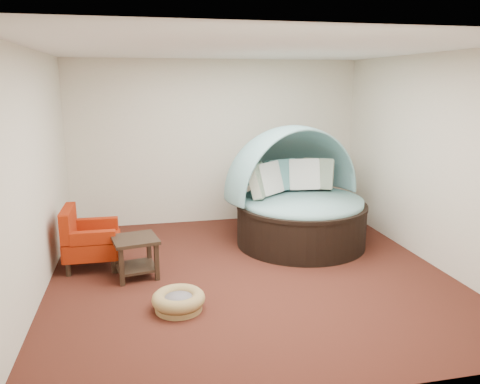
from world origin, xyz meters
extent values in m
plane|color=#4E2016|center=(0.00, 0.00, 0.00)|extent=(5.00, 5.00, 0.00)
plane|color=beige|center=(0.00, 2.50, 1.40)|extent=(5.00, 0.00, 5.00)
plane|color=beige|center=(0.00, -2.50, 1.40)|extent=(5.00, 0.00, 5.00)
plane|color=beige|center=(-2.50, 0.00, 1.40)|extent=(0.00, 5.00, 5.00)
plane|color=beige|center=(2.50, 0.00, 1.40)|extent=(0.00, 5.00, 5.00)
plane|color=white|center=(0.00, 0.00, 2.80)|extent=(5.00, 5.00, 0.00)
cylinder|color=black|center=(1.03, 0.97, 0.30)|extent=(2.41, 2.41, 0.59)
cylinder|color=black|center=(1.03, 0.97, 0.61)|extent=(2.44, 2.44, 0.05)
cylinder|color=#8DC7BF|center=(1.03, 0.97, 0.66)|extent=(2.28, 2.28, 0.13)
cube|color=#37634E|center=(0.39, 1.14, 0.98)|extent=(0.48, 0.57, 0.52)
cube|color=white|center=(0.59, 1.27, 0.98)|extent=(0.56, 0.53, 0.52)
cube|color=#5C9EA1|center=(0.87, 1.48, 0.98)|extent=(0.56, 0.41, 0.52)
cube|color=white|center=(1.23, 1.46, 0.98)|extent=(0.52, 0.33, 0.52)
cube|color=#37634E|center=(1.47, 1.46, 0.98)|extent=(0.57, 0.48, 0.52)
cylinder|color=olive|center=(-0.99, -0.78, 0.03)|extent=(0.65, 0.65, 0.06)
torus|color=olive|center=(-0.99, -0.78, 0.13)|extent=(0.73, 0.73, 0.15)
cylinder|color=slate|center=(-0.99, -0.78, 0.11)|extent=(0.44, 0.44, 0.09)
cylinder|color=black|center=(-2.29, 0.43, 0.08)|extent=(0.07, 0.07, 0.17)
cylinder|color=black|center=(-2.28, 0.99, 0.08)|extent=(0.07, 0.07, 0.17)
cylinder|color=black|center=(-1.72, 0.42, 0.08)|extent=(0.07, 0.07, 0.17)
cylinder|color=black|center=(-1.71, 0.98, 0.08)|extent=(0.07, 0.07, 0.17)
cube|color=#851200|center=(-2.00, 0.71, 0.29)|extent=(0.72, 0.72, 0.24)
cube|color=#851200|center=(-2.28, 0.71, 0.62)|extent=(0.14, 0.71, 0.41)
cube|color=#851200|center=(-1.96, 0.40, 0.50)|extent=(0.57, 0.12, 0.17)
cube|color=#851200|center=(-1.95, 1.01, 0.50)|extent=(0.57, 0.12, 0.17)
cube|color=black|center=(-1.43, 0.23, 0.50)|extent=(0.63, 0.63, 0.04)
cube|color=black|center=(-1.43, 0.23, 0.13)|extent=(0.56, 0.56, 0.03)
cube|color=black|center=(-1.60, -0.02, 0.24)|extent=(0.06, 0.06, 0.47)
cube|color=black|center=(-1.69, 0.40, 0.24)|extent=(0.06, 0.06, 0.47)
cube|color=black|center=(-1.18, 0.06, 0.24)|extent=(0.06, 0.06, 0.47)
cube|color=black|center=(-1.26, 0.48, 0.24)|extent=(0.06, 0.06, 0.47)
camera|label=1|loc=(-1.33, -5.50, 2.42)|focal=35.00mm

